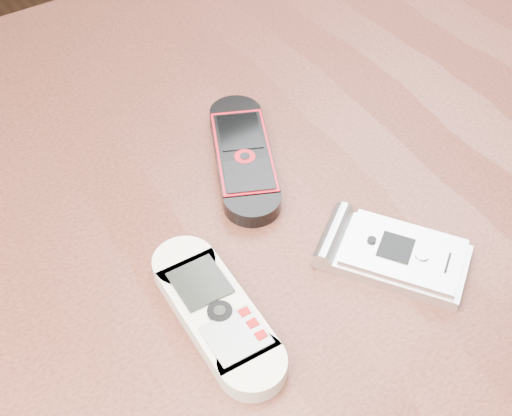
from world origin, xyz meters
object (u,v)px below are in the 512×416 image
object	(u,v)px
nokia_white	(216,312)
motorola_razr	(399,255)
table	(251,296)
nokia_black_red	(243,156)

from	to	relation	value
nokia_white	motorola_razr	xyz separation A→B (m)	(0.14, -0.03, 0.00)
table	motorola_razr	bearing A→B (deg)	-53.87
nokia_white	motorola_razr	size ratio (longest dim) A/B	1.27
nokia_black_red	motorola_razr	world-z (taller)	motorola_razr
motorola_razr	nokia_white	bearing A→B (deg)	132.71
nokia_white	nokia_black_red	xyz separation A→B (m)	(0.10, 0.13, -0.00)
table	nokia_black_red	bearing A→B (deg)	63.46
table	motorola_razr	xyz separation A→B (m)	(0.07, -0.10, 0.11)
nokia_white	motorola_razr	distance (m)	0.15
nokia_white	nokia_black_red	world-z (taller)	same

